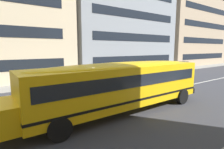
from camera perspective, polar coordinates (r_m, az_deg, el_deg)
The scene contains 8 objects.
ground_plane at distance 10.51m, azimuth -17.54°, elevation -11.72°, with size 400.00×400.00×0.00m, color #38383D.
sidewalk_far at distance 18.46m, azimuth -25.86°, elevation -3.54°, with size 120.00×3.00×0.01m, color gray.
lane_centreline at distance 10.50m, azimuth -17.54°, elevation -11.71°, with size 110.00×0.16×0.01m, color silver.
school_bus at distance 9.80m, azimuth 2.11°, elevation -2.77°, with size 12.39×2.93×2.77m.
parked_car_maroon_end_of_row at distance 21.97m, azimuth 10.22°, elevation 1.15°, with size 3.94×1.96×1.64m.
parked_car_silver_by_entrance at distance 28.06m, azimuth 20.76°, elevation 2.27°, with size 3.93×1.94×1.64m.
apartment_block_far_centre at distance 32.25m, azimuth -0.22°, elevation 16.72°, with size 17.93×13.20×16.50m.
apartment_block_far_right at distance 46.24m, azimuth 21.51°, elevation 15.60°, with size 19.12×11.62×19.70m.
Camera 1 is at (-2.98, -9.44, 3.53)m, focal length 28.65 mm.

